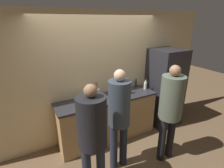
{
  "coord_description": "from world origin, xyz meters",
  "views": [
    {
      "loc": [
        -1.43,
        -2.5,
        2.42
      ],
      "look_at": [
        0.0,
        0.14,
        1.3
      ],
      "focal_mm": 28.0,
      "sensor_mm": 36.0,
      "label": 1
    }
  ],
  "objects_px": {
    "person_right": "(171,105)",
    "cup_red": "(122,91)",
    "person_left": "(92,130)",
    "person_center": "(119,113)",
    "utensil_crock": "(97,92)",
    "fruit_bowl": "(86,99)",
    "bottle_dark": "(136,83)",
    "bottle_clear": "(145,85)",
    "bottle_green": "(130,91)",
    "refrigerator": "(165,88)"
  },
  "relations": [
    {
      "from": "person_right",
      "to": "cup_red",
      "type": "bearing_deg",
      "value": 106.98
    },
    {
      "from": "person_left",
      "to": "person_center",
      "type": "height_order",
      "value": "person_center"
    },
    {
      "from": "utensil_crock",
      "to": "fruit_bowl",
      "type": "bearing_deg",
      "value": -149.56
    },
    {
      "from": "bottle_dark",
      "to": "bottle_clear",
      "type": "bearing_deg",
      "value": -66.89
    },
    {
      "from": "person_center",
      "to": "cup_red",
      "type": "bearing_deg",
      "value": 56.11
    },
    {
      "from": "bottle_dark",
      "to": "cup_red",
      "type": "distance_m",
      "value": 0.55
    },
    {
      "from": "utensil_crock",
      "to": "cup_red",
      "type": "bearing_deg",
      "value": -20.53
    },
    {
      "from": "person_center",
      "to": "bottle_green",
      "type": "height_order",
      "value": "person_center"
    },
    {
      "from": "person_right",
      "to": "bottle_green",
      "type": "distance_m",
      "value": 0.98
    },
    {
      "from": "fruit_bowl",
      "to": "bottle_dark",
      "type": "xyz_separation_m",
      "value": [
        1.29,
        0.19,
        0.02
      ]
    },
    {
      "from": "refrigerator",
      "to": "bottle_green",
      "type": "xyz_separation_m",
      "value": [
        -0.98,
        0.01,
        0.11
      ]
    },
    {
      "from": "person_right",
      "to": "bottle_dark",
      "type": "bearing_deg",
      "value": 81.19
    },
    {
      "from": "person_center",
      "to": "person_right",
      "type": "distance_m",
      "value": 0.89
    },
    {
      "from": "bottle_green",
      "to": "bottle_dark",
      "type": "bearing_deg",
      "value": 37.34
    },
    {
      "from": "person_left",
      "to": "bottle_green",
      "type": "distance_m",
      "value": 1.56
    },
    {
      "from": "person_left",
      "to": "person_center",
      "type": "relative_size",
      "value": 0.97
    },
    {
      "from": "person_right",
      "to": "fruit_bowl",
      "type": "relative_size",
      "value": 6.69
    },
    {
      "from": "bottle_green",
      "to": "utensil_crock",
      "type": "bearing_deg",
      "value": 158.56
    },
    {
      "from": "fruit_bowl",
      "to": "person_left",
      "type": "bearing_deg",
      "value": -106.42
    },
    {
      "from": "person_center",
      "to": "cup_red",
      "type": "distance_m",
      "value": 0.96
    },
    {
      "from": "person_right",
      "to": "bottle_green",
      "type": "xyz_separation_m",
      "value": [
        -0.16,
        0.97,
        -0.06
      ]
    },
    {
      "from": "refrigerator",
      "to": "person_right",
      "type": "xyz_separation_m",
      "value": [
        -0.82,
        -0.96,
        0.17
      ]
    },
    {
      "from": "bottle_green",
      "to": "person_left",
      "type": "bearing_deg",
      "value": -142.68
    },
    {
      "from": "person_left",
      "to": "bottle_dark",
      "type": "relative_size",
      "value": 8.97
    },
    {
      "from": "bottle_clear",
      "to": "utensil_crock",
      "type": "bearing_deg",
      "value": 169.38
    },
    {
      "from": "refrigerator",
      "to": "person_right",
      "type": "bearing_deg",
      "value": -130.59
    },
    {
      "from": "person_left",
      "to": "bottle_clear",
      "type": "xyz_separation_m",
      "value": [
        1.68,
        0.99,
        0.01
      ]
    },
    {
      "from": "refrigerator",
      "to": "bottle_clear",
      "type": "xyz_separation_m",
      "value": [
        -0.53,
        0.06,
        0.14
      ]
    },
    {
      "from": "person_center",
      "to": "utensil_crock",
      "type": "distance_m",
      "value": 0.98
    },
    {
      "from": "bottle_clear",
      "to": "cup_red",
      "type": "distance_m",
      "value": 0.6
    },
    {
      "from": "person_left",
      "to": "utensil_crock",
      "type": "relative_size",
      "value": 5.92
    },
    {
      "from": "bottle_clear",
      "to": "cup_red",
      "type": "relative_size",
      "value": 2.29
    },
    {
      "from": "person_center",
      "to": "bottle_clear",
      "type": "height_order",
      "value": "person_center"
    },
    {
      "from": "cup_red",
      "to": "person_left",
      "type": "bearing_deg",
      "value": -136.76
    },
    {
      "from": "person_right",
      "to": "utensil_crock",
      "type": "bearing_deg",
      "value": 123.15
    },
    {
      "from": "bottle_green",
      "to": "bottle_clear",
      "type": "xyz_separation_m",
      "value": [
        0.44,
        0.05,
        0.03
      ]
    },
    {
      "from": "person_left",
      "to": "person_right",
      "type": "bearing_deg",
      "value": -1.01
    },
    {
      "from": "refrigerator",
      "to": "bottle_dark",
      "type": "xyz_separation_m",
      "value": [
        -0.63,
        0.28,
        0.12
      ]
    },
    {
      "from": "fruit_bowl",
      "to": "bottle_dark",
      "type": "bearing_deg",
      "value": 8.53
    },
    {
      "from": "utensil_crock",
      "to": "bottle_dark",
      "type": "distance_m",
      "value": 0.99
    },
    {
      "from": "person_right",
      "to": "refrigerator",
      "type": "bearing_deg",
      "value": 49.41
    },
    {
      "from": "bottle_dark",
      "to": "bottle_green",
      "type": "xyz_separation_m",
      "value": [
        -0.35,
        -0.27,
        -0.01
      ]
    },
    {
      "from": "person_right",
      "to": "bottle_dark",
      "type": "xyz_separation_m",
      "value": [
        0.19,
        1.24,
        -0.04
      ]
    },
    {
      "from": "cup_red",
      "to": "refrigerator",
      "type": "bearing_deg",
      "value": -4.22
    },
    {
      "from": "utensil_crock",
      "to": "bottle_dark",
      "type": "relative_size",
      "value": 1.51
    },
    {
      "from": "refrigerator",
      "to": "cup_red",
      "type": "bearing_deg",
      "value": 175.78
    },
    {
      "from": "refrigerator",
      "to": "bottle_dark",
      "type": "relative_size",
      "value": 9.58
    },
    {
      "from": "person_center",
      "to": "utensil_crock",
      "type": "bearing_deg",
      "value": 86.67
    },
    {
      "from": "person_right",
      "to": "fruit_bowl",
      "type": "distance_m",
      "value": 1.51
    },
    {
      "from": "person_right",
      "to": "bottle_green",
      "type": "relative_size",
      "value": 11.51
    }
  ]
}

